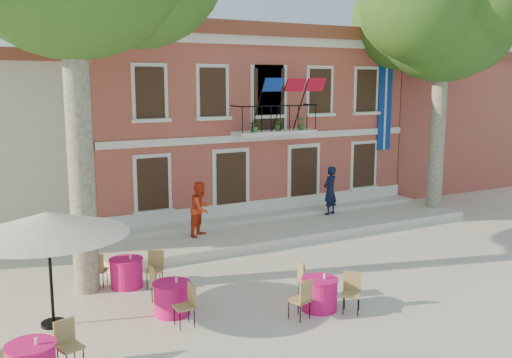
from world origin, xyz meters
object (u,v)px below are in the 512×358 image
object	(u,v)px
cafe_table_0	(172,297)
pedestrian_navy	(330,190)
cafe_table_1	(319,292)
patio_umbrella	(47,224)
pedestrian_orange	(201,209)
cafe_table_3	(127,272)
plane_tree_east	(444,12)

from	to	relation	value
cafe_table_0	pedestrian_navy	bearing A→B (deg)	33.02
pedestrian_navy	cafe_table_1	distance (m)	8.75
patio_umbrella	pedestrian_navy	xyz separation A→B (m)	(11.01, 4.81, -1.09)
pedestrian_orange	cafe_table_1	world-z (taller)	pedestrian_orange
cafe_table_0	cafe_table_3	distance (m)	2.33
cafe_table_0	plane_tree_east	bearing A→B (deg)	19.39
plane_tree_east	cafe_table_1	distance (m)	13.81
pedestrian_orange	cafe_table_3	distance (m)	4.39
pedestrian_orange	pedestrian_navy	bearing A→B (deg)	-31.50
pedestrian_navy	pedestrian_orange	distance (m)	5.59
patio_umbrella	cafe_table_0	world-z (taller)	patio_umbrella
cafe_table_1	pedestrian_navy	bearing A→B (deg)	52.57
plane_tree_east	patio_umbrella	xyz separation A→B (m)	(-15.57, -3.89, -5.71)
pedestrian_orange	patio_umbrella	bearing A→B (deg)	-177.43
patio_umbrella	cafe_table_0	size ratio (longest dim) A/B	1.81
cafe_table_0	cafe_table_1	xyz separation A→B (m)	(3.18, -1.41, 0.01)
plane_tree_east	pedestrian_orange	bearing A→B (deg)	177.33
plane_tree_east	cafe_table_1	world-z (taller)	plane_tree_east
plane_tree_east	patio_umbrella	distance (m)	17.03
patio_umbrella	pedestrian_orange	bearing A→B (deg)	38.72
cafe_table_1	pedestrian_orange	bearing A→B (deg)	92.45
patio_umbrella	cafe_table_0	bearing A→B (deg)	-15.33
plane_tree_east	cafe_table_3	size ratio (longest dim) A/B	5.84
pedestrian_navy	cafe_table_0	distance (m)	10.14
pedestrian_orange	cafe_table_1	size ratio (longest dim) A/B	1.00
cafe_table_0	cafe_table_3	world-z (taller)	same
pedestrian_orange	cafe_table_3	xyz separation A→B (m)	(-3.32, -2.77, -0.79)
plane_tree_east	cafe_table_0	world-z (taller)	plane_tree_east
pedestrian_navy	cafe_table_0	xyz separation A→B (m)	(-8.48, -5.51, -0.82)
plane_tree_east	pedestrian_navy	distance (m)	8.23
patio_umbrella	pedestrian_navy	distance (m)	12.07
pedestrian_navy	cafe_table_3	xyz separation A→B (m)	(-8.89, -3.22, -0.82)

